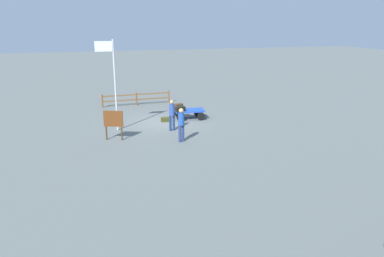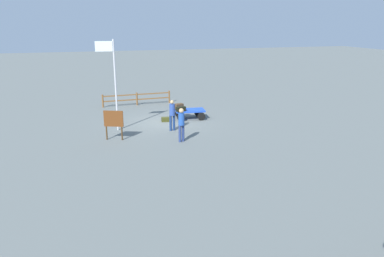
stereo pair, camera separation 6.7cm
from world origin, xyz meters
name	(u,v)px [view 1 (the left image)]	position (x,y,z in m)	size (l,w,h in m)	color
ground_plane	(165,122)	(0.00, 0.00, 0.00)	(120.00, 120.00, 0.00)	slate
luggage_cart	(189,112)	(-1.70, -0.42, 0.43)	(1.95, 1.38, 0.59)	blue
suitcase_olive	(180,109)	(-1.05, -0.15, 0.74)	(0.64, 0.43, 0.29)	black
suitcase_grey	(179,106)	(-1.12, -0.83, 0.77)	(0.57, 0.44, 0.34)	#463320
suitcase_navy	(165,119)	(-0.08, -0.22, 0.13)	(0.56, 0.45, 0.25)	#3B3D16
worker_lead	(172,113)	(0.01, 1.88, 1.01)	(0.34, 0.33, 1.76)	navy
worker_trailing	(181,122)	(0.06, 4.04, 1.03)	(0.40, 0.40, 1.77)	navy
flagpole	(113,77)	(3.10, 0.87, 3.05)	(1.02, 0.12, 5.10)	silver
signboard	(113,121)	(3.35, 2.70, 1.03)	(0.98, 0.44, 1.57)	#4C3319
wooden_fence	(136,98)	(0.89, -5.48, 0.56)	(5.10, 0.30, 0.94)	brown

